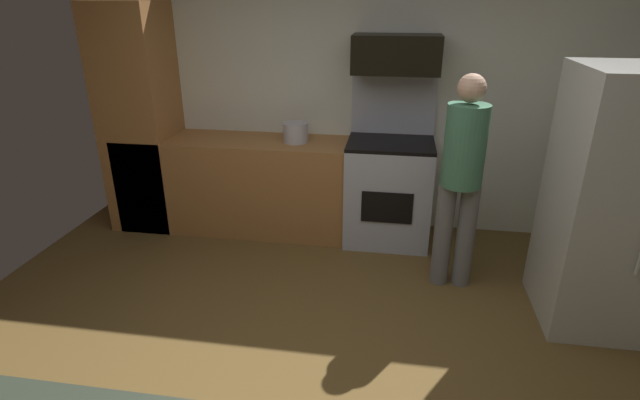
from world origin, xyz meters
TOP-DOWN VIEW (x-y plane):
  - ground_plane at (0.00, 0.00)m, footprint 5.20×4.80m
  - wall_back at (0.00, 2.34)m, footprint 5.20×0.12m
  - lower_cabinet_run at (-0.90, 1.98)m, footprint 2.40×0.60m
  - cabinet_column at (-1.90, 1.98)m, footprint 0.60×0.60m
  - oven_range at (0.46, 1.97)m, footprint 0.76×0.65m
  - microwave at (0.46, 2.06)m, footprint 0.74×0.38m
  - refrigerator at (2.03, 0.97)m, footprint 0.90×0.78m
  - person_cook at (0.99, 1.25)m, footprint 0.31×0.30m
  - stock_pot at (-0.40, 1.98)m, footprint 0.23×0.23m

SIDE VIEW (x-z plane):
  - ground_plane at x=0.00m, z-range -0.02..0.00m
  - lower_cabinet_run at x=-0.90m, z-range 0.00..0.90m
  - oven_range at x=0.46m, z-range -0.25..1.28m
  - refrigerator at x=2.03m, z-range 0.00..1.75m
  - person_cook at x=0.99m, z-range 0.10..1.75m
  - stock_pot at x=-0.40m, z-range 0.90..1.08m
  - cabinet_column at x=-1.90m, z-range 0.00..2.10m
  - wall_back at x=0.00m, z-range 0.00..2.60m
  - microwave at x=0.46m, z-range 1.52..1.84m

